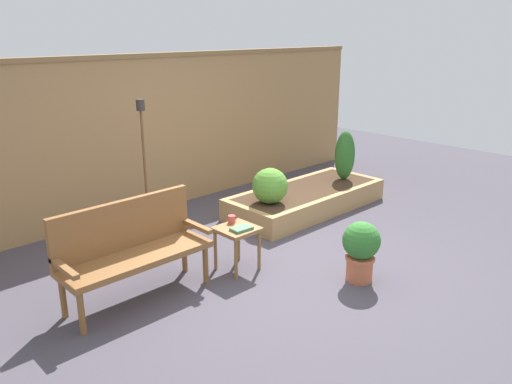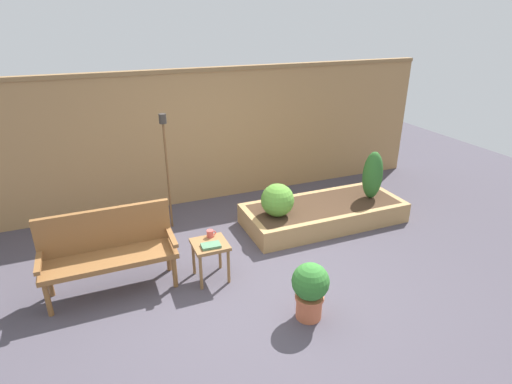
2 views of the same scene
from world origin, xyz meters
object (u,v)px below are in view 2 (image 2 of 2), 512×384
object	(u,v)px
garden_bench	(108,245)
cup_on_table	(210,234)
shrub_far_corner	(373,175)
shrub_near_bench	(277,200)
tiki_torch	(166,152)
potted_boxwood	(310,288)
side_table	(210,249)
book_on_table	(211,245)

from	to	relation	value
garden_bench	cup_on_table	bearing A→B (deg)	-6.81
cup_on_table	shrub_far_corner	world-z (taller)	shrub_far_corner
cup_on_table	shrub_near_bench	size ratio (longest dim) A/B	0.25
garden_bench	shrub_near_bench	size ratio (longest dim) A/B	3.10
shrub_far_corner	tiki_torch	size ratio (longest dim) A/B	0.44
garden_bench	potted_boxwood	bearing A→B (deg)	-35.88
side_table	cup_on_table	xyz separation A→B (m)	(0.05, 0.14, 0.13)
cup_on_table	potted_boxwood	distance (m)	1.38
garden_bench	book_on_table	size ratio (longest dim) A/B	6.64
cup_on_table	shrub_near_bench	xyz separation A→B (m)	(1.13, 0.54, 0.01)
shrub_near_bench	shrub_far_corner	world-z (taller)	shrub_far_corner
shrub_far_corner	tiki_torch	xyz separation A→B (m)	(-2.92, 0.80, 0.49)
potted_boxwood	tiki_torch	bearing A→B (deg)	109.64
potted_boxwood	shrub_near_bench	xyz separation A→B (m)	(0.44, 1.73, 0.17)
side_table	shrub_near_bench	bearing A→B (deg)	29.98
cup_on_table	book_on_table	xyz separation A→B (m)	(-0.06, -0.22, -0.03)
garden_bench	tiki_torch	distance (m)	1.64
book_on_table	shrub_far_corner	world-z (taller)	shrub_far_corner
garden_bench	shrub_near_bench	bearing A→B (deg)	10.15
side_table	potted_boxwood	size ratio (longest dim) A/B	0.76
shrub_far_corner	tiki_torch	distance (m)	3.07
side_table	book_on_table	xyz separation A→B (m)	(-0.01, -0.08, 0.10)
potted_boxwood	garden_bench	bearing A→B (deg)	144.12
cup_on_table	potted_boxwood	size ratio (longest dim) A/B	0.18
cup_on_table	side_table	bearing A→B (deg)	-109.60
garden_bench	tiki_torch	bearing A→B (deg)	52.36
side_table	shrub_near_bench	size ratio (longest dim) A/B	1.03
potted_boxwood	book_on_table	bearing A→B (deg)	127.74
book_on_table	shrub_near_bench	xyz separation A→B (m)	(1.19, 0.76, 0.04)
book_on_table	shrub_near_bench	size ratio (longest dim) A/B	0.47
garden_bench	side_table	distance (m)	1.13
book_on_table	tiki_torch	xyz separation A→B (m)	(-0.15, 1.56, 0.66)
side_table	tiki_torch	size ratio (longest dim) A/B	0.28
cup_on_table	tiki_torch	distance (m)	1.50
cup_on_table	tiki_torch	size ratio (longest dim) A/B	0.07
shrub_near_bench	shrub_far_corner	size ratio (longest dim) A/B	0.63
cup_on_table	shrub_far_corner	bearing A→B (deg)	11.32
potted_boxwood	tiki_torch	distance (m)	2.80
cup_on_table	book_on_table	distance (m)	0.23
book_on_table	garden_bench	bearing A→B (deg)	165.36
cup_on_table	potted_boxwood	bearing A→B (deg)	-59.87
garden_bench	shrub_far_corner	size ratio (longest dim) A/B	1.95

